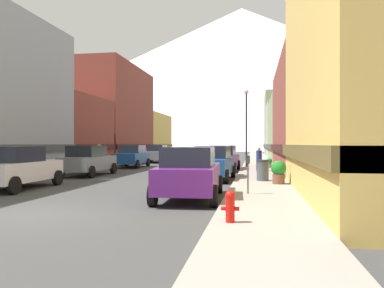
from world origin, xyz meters
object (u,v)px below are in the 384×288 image
at_px(parking_meter_near, 248,169).
at_px(trash_bin_right, 263,170).
at_px(car_left_3, 157,154).
at_px(pedestrian_1, 99,156).
at_px(car_right_0, 190,173).
at_px(fire_hydrant_near, 230,205).
at_px(pedestrian_0, 259,160).
at_px(car_right_1, 212,163).
at_px(potted_plant_2, 279,171).
at_px(streetlamp_right, 246,116).
at_px(car_right_2, 223,158).
at_px(car_left_0, 17,168).
at_px(car_left_1, 88,160).
at_px(potted_plant_1, 269,163).
at_px(car_left_2, 132,156).

height_order(parking_meter_near, trash_bin_right, parking_meter_near).
height_order(car_left_3, pedestrian_1, pedestrian_1).
distance_m(trash_bin_right, pedestrian_1, 16.32).
height_order(car_left_3, car_right_0, same).
bearing_deg(fire_hydrant_near, pedestrian_0, 87.21).
bearing_deg(parking_meter_near, car_right_1, 106.88).
relative_size(potted_plant_2, streetlamp_right, 0.17).
height_order(car_right_0, streetlamp_right, streetlamp_right).
height_order(car_right_0, car_right_2, same).
bearing_deg(car_left_0, car_left_3, 90.01).
height_order(car_left_1, potted_plant_2, car_left_1).
bearing_deg(car_right_2, potted_plant_2, -71.55).
height_order(potted_plant_1, streetlamp_right, streetlamp_right).
distance_m(car_left_3, potted_plant_1, 14.19).
distance_m(car_left_1, car_right_2, 9.20).
bearing_deg(streetlamp_right, car_right_1, -99.55).
height_order(car_left_0, car_left_3, same).
relative_size(car_left_0, car_right_2, 0.99).
bearing_deg(streetlamp_right, fire_hydrant_near, -89.72).
bearing_deg(potted_plant_1, car_left_2, 172.79).
bearing_deg(car_left_3, fire_hydrant_near, -72.20).
xyz_separation_m(car_left_0, car_right_1, (7.60, 5.34, 0.00)).
distance_m(car_right_1, parking_meter_near, 6.71).
height_order(car_left_2, car_left_3, same).
xyz_separation_m(car_left_1, streetlamp_right, (9.15, 7.67, 3.09)).
relative_size(car_right_2, pedestrian_1, 2.57).
xyz_separation_m(car_left_3, pedestrian_0, (10.05, -12.39, -0.05)).
height_order(car_left_1, car_left_3, same).
bearing_deg(pedestrian_0, pedestrian_1, 163.41).
height_order(car_right_1, parking_meter_near, car_right_1).
distance_m(car_left_2, car_right_2, 8.15).
relative_size(car_left_1, car_right_1, 0.98).
bearing_deg(car_left_1, fire_hydrant_near, -54.25).
relative_size(car_left_2, car_right_1, 0.99).
bearing_deg(fire_hydrant_near, car_left_1, 125.75).
height_order(car_right_2, streetlamp_right, streetlamp_right).
relative_size(car_left_1, fire_hydrant_near, 6.25).
bearing_deg(streetlamp_right, pedestrian_1, -178.18).
relative_size(car_left_1, trash_bin_right, 4.49).
relative_size(car_right_1, pedestrian_0, 2.93).
bearing_deg(car_left_3, car_left_0, -89.99).
distance_m(car_right_2, pedestrian_0, 2.94).
xyz_separation_m(car_left_0, potted_plant_2, (10.80, 2.46, -0.21)).
height_order(car_left_2, trash_bin_right, car_left_2).
relative_size(car_right_2, fire_hydrant_near, 6.36).
relative_size(car_right_1, fire_hydrant_near, 6.37).
bearing_deg(car_left_0, fire_hydrant_near, -32.89).
bearing_deg(car_right_1, car_left_3, 113.49).
bearing_deg(fire_hydrant_near, car_right_0, 110.94).
xyz_separation_m(car_right_1, fire_hydrant_near, (1.65, -11.32, -0.37)).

